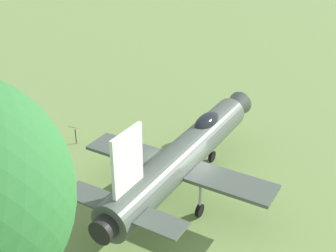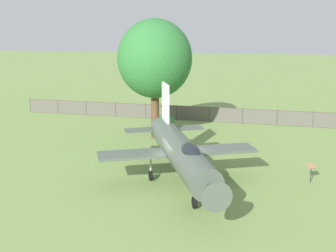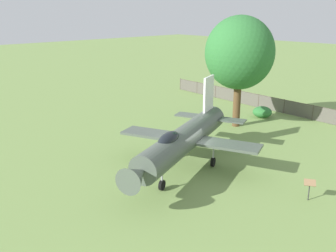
% 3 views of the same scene
% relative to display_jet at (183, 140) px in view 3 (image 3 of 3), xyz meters
% --- Properties ---
extents(ground_plane, '(200.00, 200.00, 0.00)m').
position_rel_display_jet_xyz_m(ground_plane, '(0.35, 0.13, -2.08)').
color(ground_plane, '#75934C').
extents(display_jet, '(12.65, 9.19, 5.31)m').
position_rel_display_jet_xyz_m(display_jet, '(0.00, 0.00, 0.00)').
color(display_jet, '#4C564C').
rests_on(display_jet, ground_plane).
extents(shade_tree, '(5.79, 5.77, 9.40)m').
position_rel_display_jet_xyz_m(shade_tree, '(10.39, 3.60, 4.23)').
color(shade_tree, brown).
rests_on(shade_tree, ground_plane).
extents(perimeter_fence, '(2.60, 36.78, 1.42)m').
position_rel_display_jet_xyz_m(perimeter_fence, '(17.00, -0.16, -1.32)').
color(perimeter_fence, '#4C4238').
rests_on(perimeter_fence, ground_plane).
extents(shrub_near_fence, '(1.76, 1.79, 1.05)m').
position_rel_display_jet_xyz_m(shrub_near_fence, '(14.43, 3.55, -1.55)').
color(shrub_near_fence, '#2D7033').
rests_on(shrub_near_fence, ground_plane).
extents(info_plaque, '(0.65, 0.72, 1.14)m').
position_rel_display_jet_xyz_m(info_plaque, '(2.07, -7.36, -1.22)').
color(info_plaque, '#333333').
rests_on(info_plaque, ground_plane).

